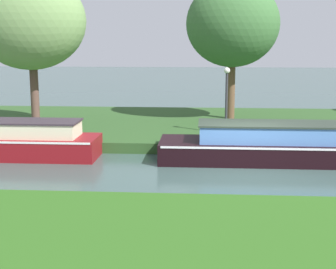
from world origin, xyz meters
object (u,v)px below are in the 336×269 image
at_px(willow_tree_left, 29,21).
at_px(willow_tree_centre, 233,24).
at_px(black_barge, 316,145).
at_px(maroon_narrowboat, 31,142).
at_px(lamp_post, 227,92).

xyz_separation_m(willow_tree_left, willow_tree_centre, (8.87, 2.15, -0.07)).
xyz_separation_m(black_barge, maroon_narrowboat, (-10.00, 0.00, -0.03)).
bearing_deg(maroon_narrowboat, willow_tree_left, 107.28).
relative_size(black_barge, willow_tree_centre, 1.62).
height_order(willow_tree_left, lamp_post, willow_tree_left).
distance_m(maroon_narrowboat, lamp_post, 7.80).
height_order(black_barge, maroon_narrowboat, black_barge).
height_order(black_barge, lamp_post, lamp_post).
relative_size(willow_tree_left, willow_tree_centre, 1.03).
distance_m(willow_tree_left, lamp_post, 9.09).
relative_size(willow_tree_centre, lamp_post, 2.42).
relative_size(black_barge, lamp_post, 3.93).
bearing_deg(maroon_narrowboat, willow_tree_centre, 42.39).
bearing_deg(willow_tree_centre, willow_tree_left, -166.35).
bearing_deg(willow_tree_centre, lamp_post, -95.79).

